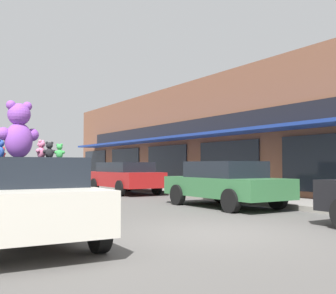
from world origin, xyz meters
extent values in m
plane|color=#514F4C|center=(0.00, 0.00, 0.00)|extent=(260.00, 260.00, 0.00)
cube|color=brown|center=(13.40, 10.47, 2.80)|extent=(12.81, 31.42, 5.60)
cube|color=navy|center=(6.32, 10.47, 2.70)|extent=(1.36, 26.39, 0.12)
cube|color=black|center=(6.95, 10.47, 3.25)|extent=(0.08, 25.13, 0.70)
cube|color=black|center=(6.96, 2.62, 1.40)|extent=(0.06, 3.98, 2.00)
cube|color=black|center=(6.96, 7.85, 1.40)|extent=(0.06, 3.98, 2.00)
cube|color=black|center=(6.96, 13.09, 1.40)|extent=(0.06, 3.98, 2.00)
cube|color=black|center=(6.96, 18.32, 1.40)|extent=(0.06, 3.98, 2.00)
cube|color=black|center=(6.96, 23.56, 1.40)|extent=(0.06, 3.98, 2.00)
cube|color=beige|center=(-3.38, 0.78, 0.67)|extent=(1.95, 4.24, 0.65)
cube|color=black|center=(-3.38, 0.78, 1.23)|extent=(1.67, 2.35, 0.47)
cylinder|color=black|center=(-2.45, 2.04, 0.34)|extent=(0.22, 0.69, 0.68)
cylinder|color=black|center=(-2.54, -0.55, 0.34)|extent=(0.22, 0.69, 0.68)
ellipsoid|color=purple|center=(-3.48, 0.75, 1.77)|extent=(0.49, 0.43, 0.60)
sphere|color=purple|center=(-3.48, 0.75, 2.21)|extent=(0.41, 0.41, 0.38)
sphere|color=purple|center=(-3.35, 0.76, 2.36)|extent=(0.17, 0.17, 0.16)
sphere|color=purple|center=(-3.62, 0.74, 2.36)|extent=(0.17, 0.17, 0.16)
sphere|color=#BA67ED|center=(-3.49, 0.92, 2.19)|extent=(0.16, 0.16, 0.15)
sphere|color=purple|center=(-3.24, 0.81, 1.87)|extent=(0.24, 0.24, 0.22)
sphere|color=purple|center=(-3.73, 0.77, 1.87)|extent=(0.24, 0.24, 0.22)
ellipsoid|color=pink|center=(-2.92, 1.45, 1.58)|extent=(0.23, 0.22, 0.22)
sphere|color=pink|center=(-2.92, 1.45, 1.74)|extent=(0.20, 0.20, 0.14)
sphere|color=pink|center=(-2.88, 1.48, 1.80)|extent=(0.08, 0.08, 0.06)
sphere|color=pink|center=(-2.95, 1.41, 1.80)|extent=(0.08, 0.08, 0.06)
sphere|color=#FFA3DA|center=(-2.96, 1.49, 1.73)|extent=(0.08, 0.08, 0.05)
sphere|color=pink|center=(-2.86, 1.52, 1.62)|extent=(0.12, 0.12, 0.08)
sphere|color=pink|center=(-2.99, 1.39, 1.62)|extent=(0.12, 0.12, 0.08)
ellipsoid|color=blue|center=(-3.71, 1.15, 1.57)|extent=(0.20, 0.21, 0.21)
sphere|color=blue|center=(-3.71, 1.15, 1.72)|extent=(0.18, 0.18, 0.13)
sphere|color=blue|center=(-3.68, 1.19, 1.77)|extent=(0.08, 0.08, 0.06)
sphere|color=blue|center=(-3.67, 1.22, 1.61)|extent=(0.11, 0.11, 0.08)
ellipsoid|color=black|center=(-2.80, 1.31, 1.57)|extent=(0.18, 0.16, 0.20)
sphere|color=black|center=(-2.80, 1.31, 1.72)|extent=(0.15, 0.15, 0.13)
sphere|color=black|center=(-2.76, 1.30, 1.77)|extent=(0.06, 0.06, 0.05)
sphere|color=black|center=(-2.85, 1.32, 1.77)|extent=(0.06, 0.06, 0.05)
sphere|color=#3A3A3D|center=(-2.79, 1.36, 1.71)|extent=(0.06, 0.06, 0.05)
sphere|color=black|center=(-2.72, 1.30, 1.60)|extent=(0.09, 0.09, 0.07)
sphere|color=black|center=(-2.88, 1.34, 1.60)|extent=(0.09, 0.09, 0.07)
ellipsoid|color=green|center=(-2.71, 0.96, 1.55)|extent=(0.17, 0.17, 0.17)
sphere|color=green|center=(-2.71, 0.96, 1.68)|extent=(0.15, 0.15, 0.11)
sphere|color=green|center=(-2.68, 0.94, 1.72)|extent=(0.06, 0.06, 0.05)
sphere|color=green|center=(-2.74, 0.99, 1.72)|extent=(0.06, 0.06, 0.05)
sphere|color=#5ADA6D|center=(-2.68, 1.00, 1.67)|extent=(0.06, 0.06, 0.04)
sphere|color=green|center=(-2.65, 0.93, 1.58)|extent=(0.09, 0.09, 0.06)
sphere|color=green|center=(-2.76, 1.02, 1.58)|extent=(0.09, 0.09, 0.06)
ellipsoid|color=red|center=(-3.59, 1.63, 1.53)|extent=(0.13, 0.13, 0.14)
sphere|color=red|center=(-3.59, 1.63, 1.63)|extent=(0.12, 0.12, 0.09)
sphere|color=red|center=(-3.56, 1.65, 1.67)|extent=(0.05, 0.05, 0.04)
sphere|color=red|center=(-3.61, 1.62, 1.67)|extent=(0.05, 0.05, 0.04)
sphere|color=#FF4741|center=(-3.61, 1.66, 1.63)|extent=(0.04, 0.04, 0.03)
sphere|color=red|center=(-3.55, 1.67, 1.56)|extent=(0.07, 0.07, 0.05)
sphere|color=red|center=(-3.64, 1.61, 1.56)|extent=(0.07, 0.07, 0.05)
cube|color=#336B3D|center=(3.55, 3.87, 0.64)|extent=(1.87, 4.43, 0.60)
cube|color=black|center=(3.55, 3.87, 1.20)|extent=(1.65, 2.35, 0.52)
cylinder|color=black|center=(2.63, 5.24, 0.34)|extent=(0.20, 0.68, 0.68)
cylinder|color=black|center=(4.46, 5.24, 0.34)|extent=(0.20, 0.68, 0.68)
cylinder|color=black|center=(2.63, 2.49, 0.34)|extent=(0.20, 0.68, 0.68)
cylinder|color=black|center=(4.46, 2.49, 0.34)|extent=(0.20, 0.68, 0.68)
cube|color=maroon|center=(3.55, 11.26, 0.68)|extent=(1.84, 4.73, 0.67)
cube|color=black|center=(3.55, 11.26, 1.24)|extent=(1.62, 3.04, 0.45)
cylinder|color=black|center=(2.65, 12.72, 0.34)|extent=(0.20, 0.68, 0.68)
cylinder|color=black|center=(4.45, 12.72, 0.34)|extent=(0.20, 0.68, 0.68)
cylinder|color=black|center=(2.65, 9.79, 0.34)|extent=(0.20, 0.68, 0.68)
cylinder|color=black|center=(4.45, 9.79, 0.34)|extent=(0.20, 0.68, 0.68)
camera|label=1|loc=(-5.05, -6.67, 1.35)|focal=45.00mm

